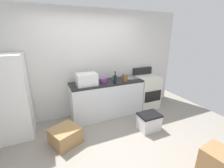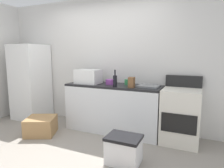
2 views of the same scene
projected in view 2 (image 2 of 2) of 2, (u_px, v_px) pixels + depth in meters
The scene contains 13 objects.
ground_plane at pixel (61, 156), 2.86m from camera, with size 6.00×6.00×0.00m, color gray.
wall_back at pixel (107, 62), 4.06m from camera, with size 5.00×0.10×2.60m, color silver.
kitchen_counter at pixel (113, 108), 3.75m from camera, with size 1.80×0.60×0.90m.
refrigerator at pixel (31, 82), 4.48m from camera, with size 0.68×0.66×1.68m, color white.
stove_oven at pixel (181, 115), 3.26m from camera, with size 0.60×0.61×1.10m.
microwave at pixel (88, 77), 3.82m from camera, with size 0.46×0.34×0.27m, color white.
sink_basin at pixel (149, 86), 3.42m from camera, with size 0.36×0.32×0.03m, color slate.
wine_bottle at pixel (115, 81), 3.42m from camera, with size 0.07×0.07×0.30m.
coffee_mug at pixel (127, 82), 3.66m from camera, with size 0.08×0.08×0.10m, color #338C4C.
knife_block at pixel (132, 82), 3.34m from camera, with size 0.10×0.10×0.18m, color brown.
mixing_bowl at pixel (111, 82), 3.73m from camera, with size 0.19×0.19×0.09m, color purple.
cardboard_box_large at pixel (41, 126), 3.62m from camera, with size 0.50×0.48×0.32m, color #A37A4C.
storage_bin at pixel (124, 149), 2.65m from camera, with size 0.46×0.36×0.38m.
Camera 2 is at (1.77, -2.13, 1.47)m, focal length 31.46 mm.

